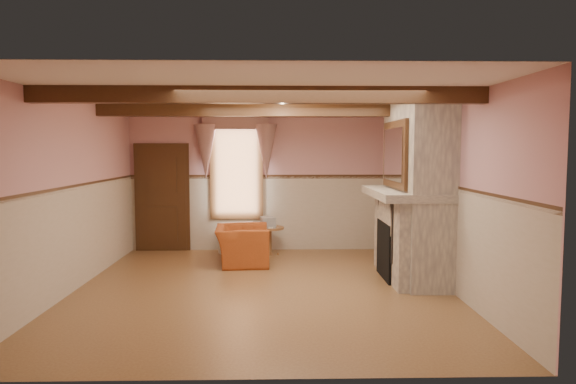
{
  "coord_description": "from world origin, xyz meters",
  "views": [
    {
      "loc": [
        0.21,
        -7.43,
        2.04
      ],
      "look_at": [
        0.39,
        0.8,
        1.37
      ],
      "focal_mm": 32.0,
      "sensor_mm": 36.0,
      "label": 1
    }
  ],
  "objects_px": {
    "side_table": "(270,241)",
    "bowl": "(402,186)",
    "armchair": "(242,245)",
    "radiator": "(236,238)",
    "oil_lamp": "(397,179)",
    "mantel_clock": "(394,180)"
  },
  "relations": [
    {
      "from": "side_table",
      "to": "bowl",
      "type": "relative_size",
      "value": 1.78
    },
    {
      "from": "armchair",
      "to": "radiator",
      "type": "distance_m",
      "value": 1.08
    },
    {
      "from": "oil_lamp",
      "to": "side_table",
      "type": "bearing_deg",
      "value": 149.11
    },
    {
      "from": "side_table",
      "to": "oil_lamp",
      "type": "relative_size",
      "value": 1.99
    },
    {
      "from": "side_table",
      "to": "bowl",
      "type": "bearing_deg",
      "value": -37.04
    },
    {
      "from": "oil_lamp",
      "to": "armchair",
      "type": "bearing_deg",
      "value": 169.5
    },
    {
      "from": "bowl",
      "to": "armchair",
      "type": "bearing_deg",
      "value": 162.59
    },
    {
      "from": "armchair",
      "to": "side_table",
      "type": "relative_size",
      "value": 1.89
    },
    {
      "from": "radiator",
      "to": "bowl",
      "type": "distance_m",
      "value": 3.6
    },
    {
      "from": "mantel_clock",
      "to": "radiator",
      "type": "bearing_deg",
      "value": 155.33
    },
    {
      "from": "bowl",
      "to": "oil_lamp",
      "type": "bearing_deg",
      "value": 90.0
    },
    {
      "from": "armchair",
      "to": "oil_lamp",
      "type": "bearing_deg",
      "value": -104.14
    },
    {
      "from": "armchair",
      "to": "side_table",
      "type": "height_order",
      "value": "armchair"
    },
    {
      "from": "bowl",
      "to": "mantel_clock",
      "type": "xyz_separation_m",
      "value": [
        0.0,
        0.59,
        0.06
      ]
    },
    {
      "from": "radiator",
      "to": "oil_lamp",
      "type": "distance_m",
      "value": 3.47
    },
    {
      "from": "side_table",
      "to": "radiator",
      "type": "bearing_deg",
      "value": 158.88
    },
    {
      "from": "bowl",
      "to": "oil_lamp",
      "type": "relative_size",
      "value": 1.12
    },
    {
      "from": "armchair",
      "to": "oil_lamp",
      "type": "height_order",
      "value": "oil_lamp"
    },
    {
      "from": "armchair",
      "to": "oil_lamp",
      "type": "xyz_separation_m",
      "value": [
        2.65,
        -0.49,
        1.22
      ]
    },
    {
      "from": "side_table",
      "to": "oil_lamp",
      "type": "distance_m",
      "value": 2.84
    },
    {
      "from": "oil_lamp",
      "to": "bowl",
      "type": "bearing_deg",
      "value": -90.0
    },
    {
      "from": "bowl",
      "to": "oil_lamp",
      "type": "xyz_separation_m",
      "value": [
        0.0,
        0.34,
        0.1
      ]
    }
  ]
}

